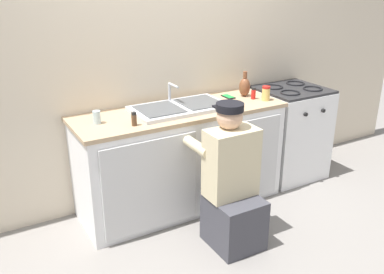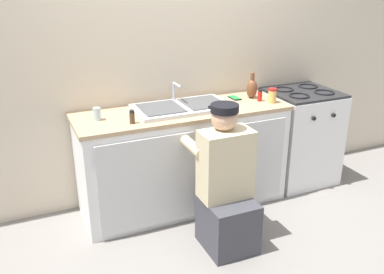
% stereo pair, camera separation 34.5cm
% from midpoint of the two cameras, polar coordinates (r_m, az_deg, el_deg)
% --- Properties ---
extents(ground_plane, '(12.00, 12.00, 0.00)m').
position_cam_midpoint_polar(ground_plane, '(3.70, 3.36, -10.92)').
color(ground_plane, gray).
extents(back_wall, '(6.00, 0.10, 2.50)m').
position_cam_midpoint_polar(back_wall, '(3.78, -0.75, 10.38)').
color(back_wall, beige).
rests_on(back_wall, ground_plane).
extents(counter_cabinet, '(1.77, 0.62, 0.86)m').
position_cam_midpoint_polar(counter_cabinet, '(3.72, 1.48, -3.14)').
color(counter_cabinet, white).
rests_on(counter_cabinet, ground_plane).
extents(countertop, '(1.81, 0.62, 0.03)m').
position_cam_midpoint_polar(countertop, '(3.57, 1.48, 3.44)').
color(countertop, tan).
rests_on(countertop, counter_cabinet).
extents(sink_double_basin, '(0.80, 0.44, 0.19)m').
position_cam_midpoint_polar(sink_double_basin, '(3.56, 1.47, 4.00)').
color(sink_double_basin, silver).
rests_on(sink_double_basin, countertop).
extents(stove_range, '(0.63, 0.62, 0.92)m').
position_cam_midpoint_polar(stove_range, '(4.35, 16.35, 0.09)').
color(stove_range, white).
rests_on(stove_range, ground_plane).
extents(plumber_person, '(0.42, 0.61, 1.10)m').
position_cam_midpoint_polar(plumber_person, '(3.19, 7.69, -7.13)').
color(plumber_person, '#3F3F47').
rests_on(plumber_person, ground_plane).
extents(spice_bottle_red, '(0.04, 0.04, 0.10)m').
position_cam_midpoint_polar(spice_bottle_red, '(3.85, 11.60, 5.42)').
color(spice_bottle_red, red).
rests_on(spice_bottle_red, countertop).
extents(vase_decorative, '(0.10, 0.10, 0.23)m').
position_cam_midpoint_polar(vase_decorative, '(3.92, 10.51, 6.39)').
color(vase_decorative, brown).
rests_on(vase_decorative, countertop).
extents(water_glass, '(0.06, 0.06, 0.10)m').
position_cam_midpoint_polar(water_glass, '(3.33, -9.68, 3.00)').
color(water_glass, '#ADC6CC').
rests_on(water_glass, countertop).
extents(spice_bottle_pepper, '(0.04, 0.04, 0.10)m').
position_cam_midpoint_polar(spice_bottle_pepper, '(3.22, -4.98, 2.61)').
color(spice_bottle_pepper, '#513823').
rests_on(spice_bottle_pepper, countertop).
extents(cell_phone, '(0.07, 0.14, 0.01)m').
position_cam_midpoint_polar(cell_phone, '(3.90, 8.25, 5.15)').
color(cell_phone, black).
rests_on(cell_phone, countertop).
extents(condiment_jar, '(0.07, 0.07, 0.13)m').
position_cam_midpoint_polar(condiment_jar, '(3.82, 13.23, 5.36)').
color(condiment_jar, '#DBB760').
rests_on(condiment_jar, countertop).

